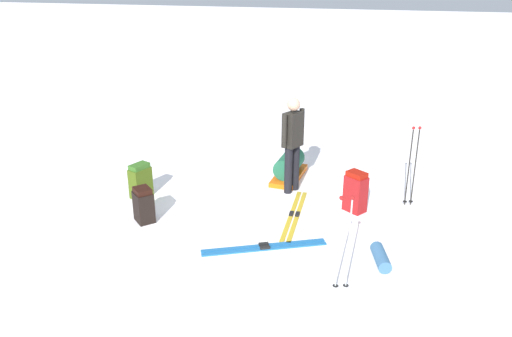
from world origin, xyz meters
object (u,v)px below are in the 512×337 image
at_px(backpack_large_dark, 141,181).
at_px(backpack_bright, 355,192).
at_px(skier_standing, 293,140).
at_px(ski_poles_planted_far, 344,239).
at_px(ski_pair_near, 264,247).
at_px(ski_poles_planted_near, 413,162).
at_px(backpack_small_spare, 144,205).
at_px(gear_sled, 289,167).
at_px(ski_pair_far, 294,215).
at_px(sleeping_mat_rolled, 381,257).

xyz_separation_m(backpack_large_dark, backpack_bright, (-3.65, -0.35, 0.04)).
relative_size(skier_standing, ski_poles_planted_far, 1.31).
relative_size(ski_pair_near, ski_poles_planted_near, 1.24).
bearing_deg(backpack_bright, backpack_small_spare, 20.34).
distance_m(ski_pair_near, gear_sled, 2.66).
height_order(ski_pair_far, backpack_small_spare, backpack_small_spare).
height_order(skier_standing, backpack_large_dark, skier_standing).
bearing_deg(gear_sled, backpack_large_dark, 32.05).
relative_size(ski_pair_far, backpack_small_spare, 3.18).
relative_size(ski_pair_near, sleeping_mat_rolled, 3.13).
height_order(ski_pair_near, backpack_large_dark, backpack_large_dark).
distance_m(backpack_large_dark, ski_poles_planted_near, 4.60).
relative_size(backpack_bright, ski_poles_planted_near, 0.50).
height_order(skier_standing, ski_pair_near, skier_standing).
relative_size(backpack_large_dark, sleeping_mat_rolled, 1.10).
bearing_deg(ski_poles_planted_near, backpack_bright, 27.89).
xyz_separation_m(ski_pair_near, ski_poles_planted_far, (-1.16, 0.75, 0.71)).
xyz_separation_m(ski_pair_near, sleeping_mat_rolled, (-1.63, 0.00, 0.08)).
height_order(backpack_bright, ski_poles_planted_far, ski_poles_planted_far).
distance_m(ski_pair_far, ski_poles_planted_far, 2.19).
relative_size(skier_standing, ski_pair_near, 0.99).
bearing_deg(skier_standing, ski_pair_far, 103.39).
xyz_separation_m(backpack_bright, gear_sled, (1.31, -1.11, -0.11)).
relative_size(backpack_large_dark, backpack_small_spare, 1.07).
relative_size(ski_pair_far, gear_sled, 1.53).
bearing_deg(ski_poles_planted_far, sleeping_mat_rolled, -121.88).
relative_size(ski_pair_near, backpack_bright, 2.49).
distance_m(ski_pair_near, ski_poles_planted_far, 1.55).
distance_m(ski_poles_planted_near, sleeping_mat_rolled, 2.13).
distance_m(skier_standing, ski_poles_planted_near, 2.02).
bearing_deg(ski_pair_near, backpack_large_dark, -25.37).
distance_m(ski_pair_near, backpack_small_spare, 2.08).
distance_m(ski_pair_near, sleeping_mat_rolled, 1.63).
bearing_deg(skier_standing, sleeping_mat_rolled, 128.09).
bearing_deg(backpack_bright, gear_sled, -40.39).
relative_size(ski_poles_planted_far, gear_sled, 1.10).
height_order(ski_pair_far, sleeping_mat_rolled, sleeping_mat_rolled).
height_order(skier_standing, backpack_bright, skier_standing).
bearing_deg(skier_standing, ski_poles_planted_far, 112.20).
height_order(backpack_large_dark, gear_sled, backpack_large_dark).
xyz_separation_m(ski_pair_far, backpack_large_dark, (2.72, -0.07, 0.28)).
height_order(ski_poles_planted_near, gear_sled, ski_poles_planted_near).
relative_size(ski_pair_far, ski_poles_planted_near, 1.31).
distance_m(ski_pair_far, backpack_small_spare, 2.40).
distance_m(ski_poles_planted_near, ski_poles_planted_far, 2.87).
bearing_deg(ski_poles_planted_near, skier_standing, -2.16).
xyz_separation_m(backpack_small_spare, ski_poles_planted_far, (-3.19, 1.10, 0.44)).
bearing_deg(sleeping_mat_rolled, skier_standing, -51.91).
distance_m(backpack_small_spare, gear_sled, 2.97).
bearing_deg(ski_pair_far, ski_pair_near, 77.85).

